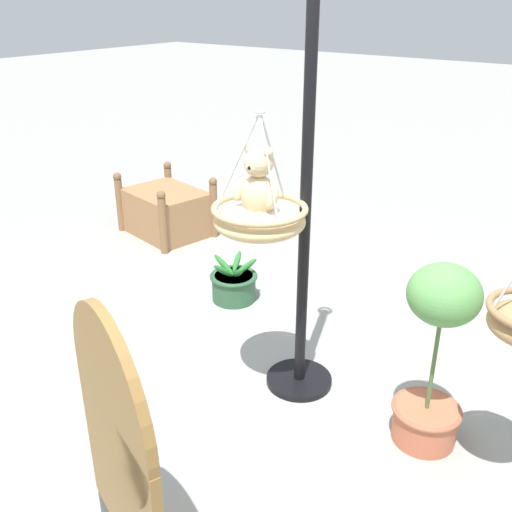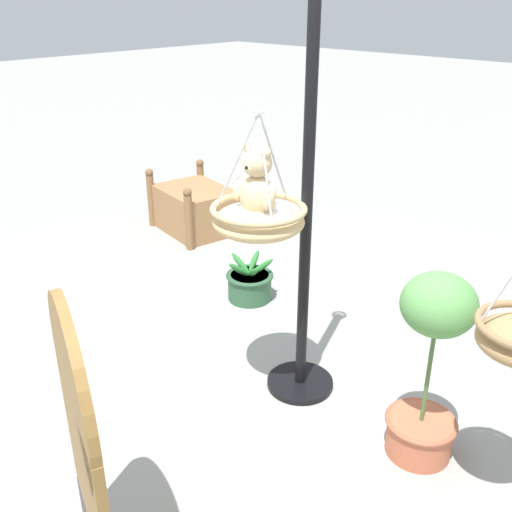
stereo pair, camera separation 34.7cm
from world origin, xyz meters
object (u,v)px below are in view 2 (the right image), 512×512
Objects in this scene: hanging_basket_with_teddy at (259,218)px; teddy_bear at (256,189)px; potted_plant_small_succulent at (430,363)px; display_pole_central at (304,275)px; wooden_planter_box at (195,207)px; display_sign_board at (82,434)px; potted_plant_bushy_green at (250,283)px.

hanging_basket_with_teddy is 0.18m from teddy_bear.
potted_plant_small_succulent is at bearing -167.11° from hanging_basket_with_teddy.
display_pole_central reaches higher than wooden_planter_box.
hanging_basket_with_teddy is at bearing -74.44° from display_sign_board.
wooden_planter_box is 4.22m from display_sign_board.
teddy_bear is 0.42× the size of wooden_planter_box.
display_pole_central is at bearing -120.96° from hanging_basket_with_teddy.
display_sign_board is (0.63, 1.69, 0.23)m from potted_plant_small_succulent.
teddy_bear is 1.82m from potted_plant_bushy_green.
hanging_basket_with_teddy is (0.15, 0.25, 0.40)m from display_pole_central.
display_pole_central is 2.98m from wooden_planter_box.
potted_plant_small_succulent is (-1.03, -0.24, -0.62)m from hanging_basket_with_teddy.
potted_plant_bushy_green is at bearing -43.82° from hanging_basket_with_teddy.
display_pole_central is 6.14× the size of teddy_bear.
wooden_planter_box is 1.68m from potted_plant_bushy_green.
wooden_planter_box is 3.75m from potted_plant_small_succulent.
teddy_bear is (0.00, 0.02, 0.18)m from hanging_basket_with_teddy.
display_sign_board is (-2.84, 3.07, 0.58)m from wooden_planter_box.
display_pole_central is 6.13× the size of potted_plant_bushy_green.
potted_plant_bushy_green is (0.93, -0.91, -1.27)m from teddy_bear.
hanging_basket_with_teddy reaches higher than potted_plant_bushy_green.
hanging_basket_with_teddy is 1.68m from potted_plant_bushy_green.
potted_plant_bushy_green is at bearing -60.35° from display_sign_board.
potted_plant_small_succulent is at bearing 179.07° from display_pole_central.
display_sign_board is at bearing 105.78° from teddy_bear.
potted_plant_bushy_green is 0.38× the size of potted_plant_small_succulent.
teddy_bear is 3.16m from wooden_planter_box.
teddy_bear is at bearing 14.03° from potted_plant_small_succulent.
display_pole_central is at bearing -118.91° from teddy_bear.
hanging_basket_with_teddy reaches higher than teddy_bear.
display_pole_central is 0.91m from potted_plant_small_succulent.
potted_plant_bushy_green is at bearing -44.51° from teddy_bear.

